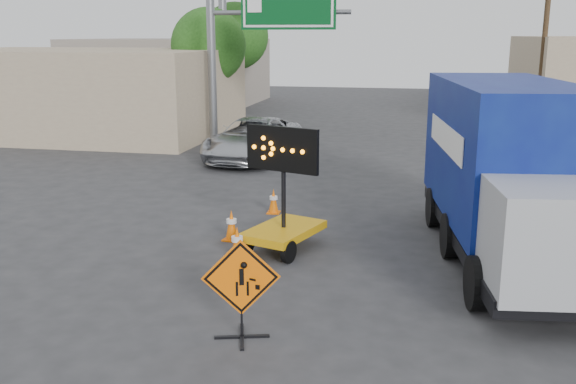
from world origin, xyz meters
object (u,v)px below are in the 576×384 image
(arrow_board, at_px, (284,223))
(construction_sign, at_px, (241,287))
(box_truck, at_px, (509,182))
(pickup_truck, at_px, (253,139))

(arrow_board, bearing_deg, construction_sign, -67.58)
(box_truck, bearing_deg, arrow_board, 176.81)
(arrow_board, relative_size, box_truck, 0.34)
(pickup_truck, height_order, box_truck, box_truck)
(pickup_truck, bearing_deg, construction_sign, -70.65)
(arrow_board, height_order, pickup_truck, arrow_board)
(construction_sign, relative_size, pickup_truck, 0.29)
(construction_sign, distance_m, box_truck, 6.59)
(construction_sign, xyz_separation_m, pickup_truck, (-3.73, 14.66, -0.09))
(pickup_truck, bearing_deg, arrow_board, -66.37)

